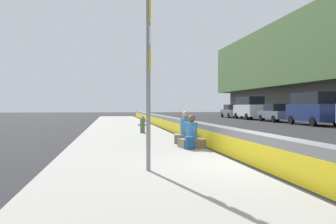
% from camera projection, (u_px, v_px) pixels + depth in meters
% --- Properties ---
extents(ground_plane, '(160.00, 160.00, 0.00)m').
position_uv_depth(ground_plane, '(262.00, 171.00, 7.98)').
color(ground_plane, '#232326').
rests_on(ground_plane, ground).
extents(sidewalk_strip, '(80.00, 4.40, 0.14)m').
position_uv_depth(sidewalk_strip, '(147.00, 171.00, 7.55)').
color(sidewalk_strip, gray).
rests_on(sidewalk_strip, ground_plane).
extents(jersey_barrier, '(76.00, 0.45, 0.85)m').
position_uv_depth(jersey_barrier, '(262.00, 153.00, 7.97)').
color(jersey_barrier, slate).
rests_on(jersey_barrier, ground_plane).
extents(route_sign_post, '(0.44, 0.09, 3.60)m').
position_uv_depth(route_sign_post, '(149.00, 70.00, 7.26)').
color(route_sign_post, gray).
rests_on(route_sign_post, sidewalk_strip).
extents(fire_hydrant, '(0.26, 0.46, 0.88)m').
position_uv_depth(fire_hydrant, '(143.00, 124.00, 17.62)').
color(fire_hydrant, '#47663D').
rests_on(fire_hydrant, sidewalk_strip).
extents(seated_person_foreground, '(0.75, 0.85, 1.06)m').
position_uv_depth(seated_person_foreground, '(192.00, 137.00, 11.31)').
color(seated_person_foreground, '#706651').
rests_on(seated_person_foreground, sidewalk_strip).
extents(seated_person_middle, '(0.84, 0.95, 1.17)m').
position_uv_depth(seated_person_middle, '(186.00, 133.00, 12.76)').
color(seated_person_middle, '#706651').
rests_on(seated_person_middle, sidewalk_strip).
extents(backpack, '(0.32, 0.28, 0.40)m').
position_uv_depth(backpack, '(189.00, 143.00, 10.87)').
color(backpack, navy).
rests_on(backpack, sidewalk_strip).
extents(parked_car_fourth, '(5.16, 2.22, 2.56)m').
position_uv_depth(parked_car_fourth, '(313.00, 108.00, 27.05)').
color(parked_car_fourth, navy).
rests_on(parked_car_fourth, ground_plane).
extents(parked_car_midline, '(4.53, 2.01, 1.71)m').
position_uv_depth(parked_car_midline, '(276.00, 113.00, 33.20)').
color(parked_car_midline, slate).
rests_on(parked_car_midline, ground_plane).
extents(parked_car_far, '(5.10, 2.11, 2.56)m').
position_uv_depth(parked_car_far, '(249.00, 107.00, 39.51)').
color(parked_car_far, silver).
rests_on(parked_car_far, ground_plane).
extents(parked_car_farther, '(4.55, 2.05, 1.71)m').
position_uv_depth(parked_car_farther, '(232.00, 111.00, 45.53)').
color(parked_car_farther, slate).
rests_on(parked_car_farther, ground_plane).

